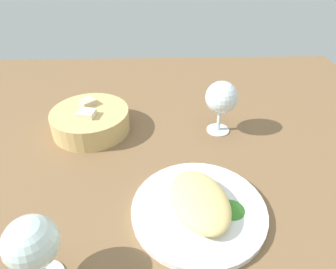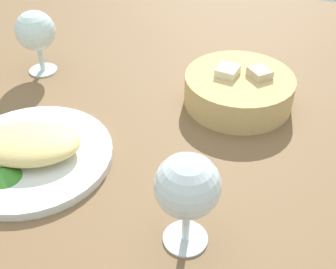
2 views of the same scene
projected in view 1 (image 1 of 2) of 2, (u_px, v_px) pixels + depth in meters
The scene contains 7 objects.
ground_plane at pixel (145, 188), 63.70cm from camera, with size 140.00×140.00×2.00cm, color brown.
plate at pixel (199, 210), 56.77cm from camera, with size 25.13×25.13×1.40cm, color white.
omelette at pixel (200, 200), 55.29cm from camera, with size 15.81×10.36×3.69cm, color #ECCD7C.
lettuce_garnish at pixel (232, 207), 55.37cm from camera, with size 5.01×5.01×1.66cm, color #3A832A.
bread_basket at pixel (91, 120), 77.77cm from camera, with size 19.60×19.60×7.10cm.
wine_glass_near at pixel (221, 99), 73.84cm from camera, with size 7.96×7.96×13.72cm.
wine_glass_far at pixel (32, 245), 41.82cm from camera, with size 7.79×7.79×12.78cm.
Camera 1 is at (-45.51, -3.45, 45.09)cm, focal length 32.56 mm.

